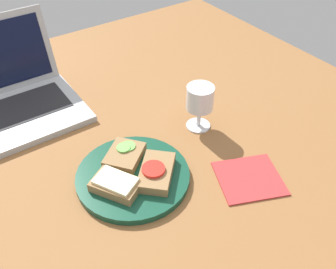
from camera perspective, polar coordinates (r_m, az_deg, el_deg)
The scene contains 8 objects.
wooden_table at distance 92.00cm, azimuth -2.90°, elevation -2.83°, with size 140.00×140.00×3.00cm, color brown.
plate at distance 83.64cm, azimuth -5.37°, elevation -6.36°, with size 25.16×25.16×1.58cm, color #144733.
sandwich_with_cucumber at distance 86.01cm, azimuth -6.62°, elevation -3.10°, with size 11.77×11.48×2.40cm.
sandwich_with_cheese at distance 79.59cm, azimuth -7.94°, elevation -7.53°, with size 10.62×11.83×2.82cm.
sandwich_with_tomato at distance 81.39cm, azimuth -1.82°, elevation -5.72°, with size 12.70×12.82×2.94cm.
wine_glass at distance 92.72cm, azimuth 4.83°, elevation 5.31°, with size 6.83×6.83×12.00cm.
laptop at distance 108.33cm, azimuth -22.91°, elevation 5.01°, with size 33.60×29.49×22.23cm.
napkin at distance 85.61cm, azimuth 12.26°, elevation -6.54°, with size 13.87×12.80×0.40cm, color #B23333.
Camera 1 is at (-33.93, -57.53, 64.76)cm, focal length 40.00 mm.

